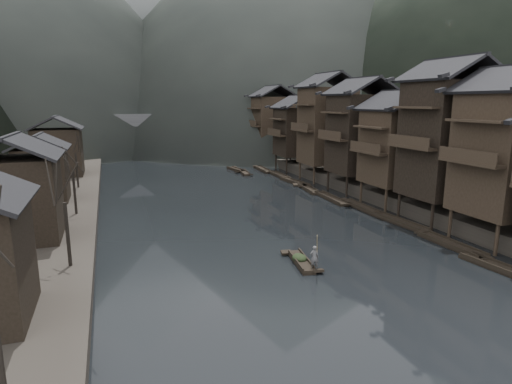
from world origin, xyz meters
name	(u,v)px	position (x,y,z in m)	size (l,w,h in m)	color
water	(309,263)	(0.00, 0.00, 0.00)	(300.00, 300.00, 0.00)	black
right_bank	(384,160)	(35.00, 40.00, 0.90)	(40.00, 200.00, 1.80)	#2D2823
stilt_houses	(367,123)	(17.28, 19.48, 9.03)	(9.00, 67.60, 16.06)	black
left_houses	(35,163)	(-20.50, 20.12, 5.66)	(8.10, 53.20, 8.73)	black
bare_trees	(59,180)	(-17.00, 6.08, 6.22)	(3.81, 45.74, 7.61)	black
moored_sampans	(303,185)	(11.96, 26.36, 0.20)	(3.08, 73.03, 0.47)	black
midriver_boats	(214,162)	(5.59, 53.00, 0.20)	(5.86, 40.85, 0.45)	black
stone_bridge	(170,131)	(0.00, 72.00, 5.11)	(40.00, 6.00, 9.00)	#4C4C4F
hero_sampan	(301,261)	(-0.70, -0.02, 0.20)	(1.62, 4.74, 0.43)	black
cargo_heap	(299,253)	(-0.74, 0.20, 0.74)	(1.03, 1.35, 0.62)	black
boatman	(314,254)	(-0.45, -1.63, 1.28)	(0.62, 0.41, 1.69)	slate
bamboo_pole	(318,218)	(-0.25, -1.63, 3.87)	(0.06, 0.06, 4.20)	#8C7A51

